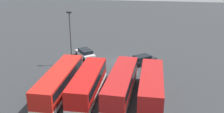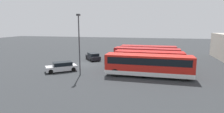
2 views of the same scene
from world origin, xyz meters
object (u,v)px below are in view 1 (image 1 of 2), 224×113
Objects in this scene: bus_single_deck_near_end at (151,86)px; bus_single_deck_third at (88,83)px; lamp_post_tall at (70,35)px; bus_single_deck_fourth at (60,81)px; car_small_green at (143,60)px; car_hatchback_silver at (85,53)px; bus_single_deck_second at (121,83)px.

bus_single_deck_near_end and bus_single_deck_third have the same top height.
bus_single_deck_near_end is at bearing 144.32° from lamp_post_tall.
bus_single_deck_fourth is 9.79m from lamp_post_tall.
bus_single_deck_near_end reaches higher than car_small_green.
bus_single_deck_third is 12.56m from car_small_green.
bus_single_deck_fourth is at bearing 0.67° from bus_single_deck_third.
bus_single_deck_fourth is at bearing 90.41° from car_hatchback_silver.
bus_single_deck_near_end is at bearing 131.88° from car_hatchback_silver.
car_small_green is (-9.50, -11.01, -0.92)m from bus_single_deck_fourth.
bus_single_deck_second is 2.57× the size of car_small_green.
lamp_post_tall is (4.76, -9.12, 3.20)m from bus_single_deck_third.
lamp_post_tall is at bearing -44.85° from bus_single_deck_second.
bus_single_deck_second is 0.98× the size of bus_single_deck_fourth.
bus_single_deck_near_end is 1.25× the size of lamp_post_tall.
bus_single_deck_fourth reaches higher than car_hatchback_silver.
bus_single_deck_third is 2.35× the size of car_small_green.
bus_single_deck_near_end is at bearing -177.59° from bus_single_deck_fourth.
car_hatchback_silver is at bearing -74.32° from bus_single_deck_third.
bus_single_deck_third is 10.78m from lamp_post_tall.
car_small_green is 0.53× the size of lamp_post_tall.
bus_single_deck_near_end and bus_single_deck_fourth have the same top height.
bus_single_deck_near_end is 2.25× the size of car_hatchback_silver.
bus_single_deck_near_end is 10.82m from bus_single_deck_fourth.
bus_single_deck_third is (7.37, 0.41, -0.00)m from bus_single_deck_near_end.
lamp_post_tall is (8.63, -8.58, 3.20)m from bus_single_deck_second.
car_small_green is at bearing -170.34° from lamp_post_tall.
bus_single_deck_second is at bearing -172.04° from bus_single_deck_third.
bus_single_deck_second and bus_single_deck_third have the same top height.
lamp_post_tall reaches higher than bus_single_deck_second.
car_hatchback_silver is at bearing -9.49° from car_small_green.
bus_single_deck_third is at bearing 3.22° from bus_single_deck_near_end.
bus_single_deck_second is at bearing 135.15° from lamp_post_tall.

